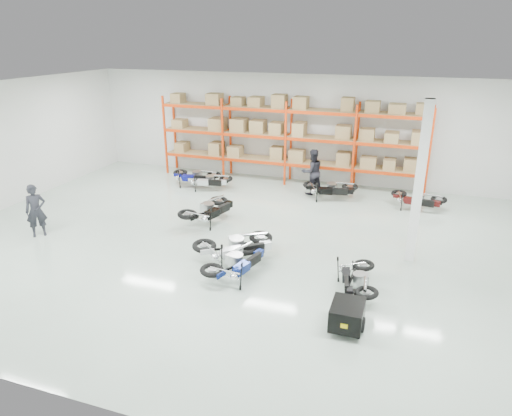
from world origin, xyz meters
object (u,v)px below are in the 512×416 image
(moto_black_far_left, at_px, (209,206))
(moto_back_b, at_px, (208,178))
(moto_back_a, at_px, (195,173))
(moto_touring_right, at_px, (357,274))
(moto_silver_left, at_px, (236,242))
(trailer, at_px, (347,315))
(moto_back_d, at_px, (418,196))
(person_left, at_px, (36,211))
(person_back, at_px, (312,172))
(moto_back_c, at_px, (331,185))
(moto_blue_centre, at_px, (237,258))

(moto_black_far_left, height_order, moto_back_b, moto_black_far_left)
(moto_black_far_left, distance_m, moto_back_a, 4.14)
(moto_touring_right, distance_m, moto_back_b, 9.21)
(moto_silver_left, bearing_deg, moto_black_far_left, -0.07)
(trailer, relative_size, moto_back_d, 0.86)
(person_left, distance_m, person_back, 9.99)
(person_back, bearing_deg, moto_touring_right, 73.26)
(trailer, relative_size, moto_back_b, 0.88)
(moto_black_far_left, relative_size, moto_back_c, 1.06)
(trailer, xyz_separation_m, moto_back_a, (-7.53, 8.08, 0.20))
(moto_back_a, bearing_deg, moto_back_b, -114.87)
(moto_black_far_left, relative_size, moto_back_d, 1.14)
(moto_back_c, bearing_deg, moto_silver_left, 154.83)
(moto_back_a, bearing_deg, person_back, -88.97)
(moto_silver_left, bearing_deg, trailer, -160.94)
(moto_blue_centre, distance_m, trailer, 3.37)
(trailer, bearing_deg, person_back, 107.36)
(moto_silver_left, relative_size, moto_back_c, 1.10)
(moto_back_b, relative_size, moto_back_c, 0.91)
(moto_blue_centre, relative_size, moto_touring_right, 1.11)
(moto_silver_left, xyz_separation_m, person_left, (-6.56, -0.34, 0.23))
(trailer, height_order, moto_back_c, moto_back_c)
(moto_silver_left, distance_m, moto_black_far_left, 3.06)
(moto_silver_left, xyz_separation_m, moto_black_far_left, (-1.90, 2.40, -0.02))
(moto_touring_right, height_order, moto_back_d, moto_back_d)
(moto_touring_right, bearing_deg, person_back, 101.55)
(moto_black_far_left, bearing_deg, moto_back_d, -135.07)
(moto_touring_right, bearing_deg, trailer, -99.12)
(trailer, bearing_deg, moto_back_a, 133.24)
(trailer, height_order, person_left, person_left)
(moto_blue_centre, relative_size, moto_back_a, 1.00)
(moto_silver_left, bearing_deg, person_back, -45.02)
(trailer, distance_m, person_back, 9.05)
(moto_back_b, height_order, person_left, person_left)
(trailer, distance_m, moto_back_a, 11.05)
(moto_silver_left, bearing_deg, moto_back_d, -77.04)
(moto_back_a, relative_size, moto_back_c, 0.99)
(moto_back_b, xyz_separation_m, person_back, (4.14, 0.82, 0.41))
(moto_blue_centre, distance_m, moto_black_far_left, 3.91)
(trailer, bearing_deg, moto_back_c, 102.81)
(moto_touring_right, distance_m, person_back, 7.54)
(moto_blue_centre, xyz_separation_m, trailer, (3.07, -1.38, -0.20))
(moto_touring_right, bearing_deg, moto_back_c, 96.30)
(moto_black_far_left, relative_size, moto_touring_right, 1.18)
(moto_back_c, xyz_separation_m, person_left, (-8.14, -6.41, 0.29))
(moto_back_b, relative_size, person_back, 0.90)
(moto_touring_right, xyz_separation_m, person_left, (-9.97, 0.25, 0.34))
(moto_blue_centre, height_order, trailer, moto_blue_centre)
(moto_blue_centre, relative_size, person_left, 1.08)
(trailer, xyz_separation_m, person_left, (-9.97, 1.84, 0.48))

